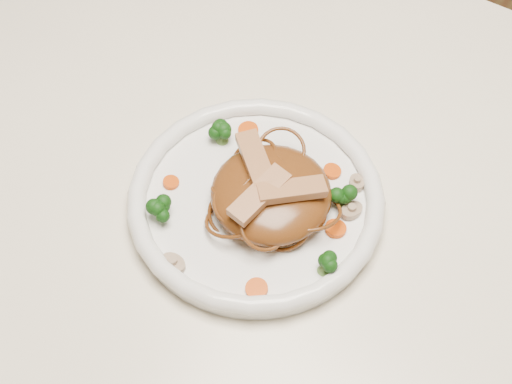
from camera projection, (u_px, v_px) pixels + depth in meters
The scene contains 19 objects.
table at pixel (309, 249), 0.88m from camera, with size 1.20×0.80×0.75m.
plate at pixel (256, 204), 0.79m from camera, with size 0.27×0.27×0.02m, color white.
noodle_mound at pixel (271, 194), 0.76m from camera, with size 0.12×0.12×0.04m, color brown.
chicken_a at pixel (292, 190), 0.74m from camera, with size 0.07×0.02×0.01m, color tan.
chicken_b at pixel (255, 160), 0.76m from camera, with size 0.07×0.02×0.01m, color tan.
chicken_c at pixel (260, 195), 0.73m from camera, with size 0.07×0.02×0.01m, color tan.
broccoli_0 at pixel (342, 195), 0.77m from camera, with size 0.02×0.02×0.03m, color #11450E, non-canonical shape.
broccoli_1 at pixel (222, 132), 0.82m from camera, with size 0.03×0.03×0.03m, color #11450E, non-canonical shape.
broccoli_2 at pixel (161, 209), 0.76m from camera, with size 0.02×0.02×0.03m, color #11450E, non-canonical shape.
broccoli_3 at pixel (325, 264), 0.72m from camera, with size 0.02×0.02×0.03m, color #11450E, non-canonical shape.
carrot_0 at pixel (332, 171), 0.80m from camera, with size 0.02×0.02×0.01m, color #D43E07.
carrot_1 at pixel (171, 183), 0.79m from camera, with size 0.02×0.02×0.01m, color #D43E07.
carrot_2 at pixel (336, 229), 0.76m from camera, with size 0.02×0.02×0.01m, color #D43E07.
carrot_3 at pixel (248, 130), 0.83m from camera, with size 0.02×0.02×0.01m, color #D43E07.
carrot_4 at pixel (257, 289), 0.72m from camera, with size 0.02×0.02×0.01m, color #D43E07.
mushroom_0 at pixel (173, 263), 0.74m from camera, with size 0.03×0.03×0.01m, color #BEAB8E.
mushroom_1 at pixel (351, 210), 0.77m from camera, with size 0.03×0.03×0.01m, color #BEAB8E.
mushroom_2 at pixel (222, 129), 0.83m from camera, with size 0.02×0.02×0.01m, color #BEAB8E.
mushroom_3 at pixel (357, 183), 0.79m from camera, with size 0.02×0.02×0.01m, color #BEAB8E.
Camera 1 is at (0.19, -0.41, 1.41)m, focal length 52.47 mm.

